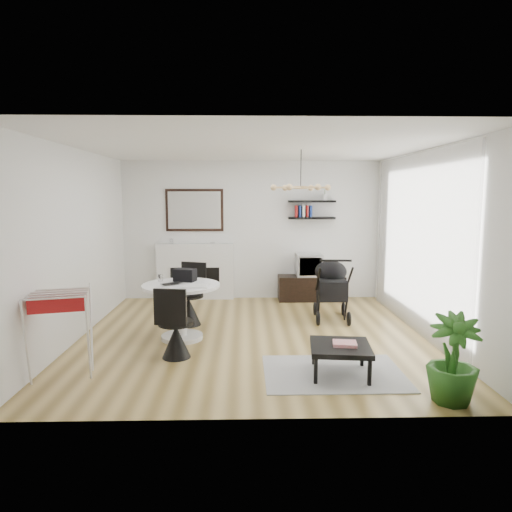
{
  "coord_description": "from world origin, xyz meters",
  "views": [
    {
      "loc": [
        -0.12,
        -6.44,
        2.04
      ],
      "look_at": [
        0.05,
        0.4,
        1.12
      ],
      "focal_mm": 32.0,
      "sensor_mm": 36.0,
      "label": 1
    }
  ],
  "objects_px": {
    "potted_plant": "(453,359)",
    "stroller": "(331,291)",
    "tv_console": "(311,288)",
    "fireplace": "(195,265)",
    "drying_rack": "(61,333)",
    "dining_table": "(181,303)",
    "coffee_table": "(340,348)",
    "crt_tv": "(309,265)"
  },
  "relations": [
    {
      "from": "potted_plant",
      "to": "stroller",
      "type": "bearing_deg",
      "value": 101.2
    },
    {
      "from": "crt_tv",
      "to": "potted_plant",
      "type": "height_order",
      "value": "crt_tv"
    },
    {
      "from": "fireplace",
      "to": "tv_console",
      "type": "relative_size",
      "value": 1.69
    },
    {
      "from": "crt_tv",
      "to": "potted_plant",
      "type": "bearing_deg",
      "value": -79.88
    },
    {
      "from": "fireplace",
      "to": "potted_plant",
      "type": "xyz_separation_m",
      "value": [
        3.02,
        -4.62,
        -0.24
      ]
    },
    {
      "from": "drying_rack",
      "to": "fireplace",
      "type": "bearing_deg",
      "value": 59.69
    },
    {
      "from": "fireplace",
      "to": "crt_tv",
      "type": "xyz_separation_m",
      "value": [
        2.22,
        -0.16,
        0.01
      ]
    },
    {
      "from": "fireplace",
      "to": "stroller",
      "type": "xyz_separation_m",
      "value": [
        2.4,
        -1.52,
        -0.22
      ]
    },
    {
      "from": "fireplace",
      "to": "coffee_table",
      "type": "bearing_deg",
      "value": -62.24
    },
    {
      "from": "drying_rack",
      "to": "stroller",
      "type": "relative_size",
      "value": 0.91
    },
    {
      "from": "tv_console",
      "to": "drying_rack",
      "type": "bearing_deg",
      "value": -131.83
    },
    {
      "from": "stroller",
      "to": "dining_table",
      "type": "bearing_deg",
      "value": -151.76
    },
    {
      "from": "dining_table",
      "to": "coffee_table",
      "type": "bearing_deg",
      "value": -34.5
    },
    {
      "from": "tv_console",
      "to": "potted_plant",
      "type": "relative_size",
      "value": 1.44
    },
    {
      "from": "fireplace",
      "to": "drying_rack",
      "type": "xyz_separation_m",
      "value": [
        -1.08,
        -3.9,
        -0.17
      ]
    },
    {
      "from": "fireplace",
      "to": "stroller",
      "type": "bearing_deg",
      "value": -32.29
    },
    {
      "from": "stroller",
      "to": "fireplace",
      "type": "bearing_deg",
      "value": 152.11
    },
    {
      "from": "fireplace",
      "to": "drying_rack",
      "type": "relative_size",
      "value": 2.19
    },
    {
      "from": "tv_console",
      "to": "crt_tv",
      "type": "bearing_deg",
      "value": -176.12
    },
    {
      "from": "drying_rack",
      "to": "coffee_table",
      "type": "height_order",
      "value": "drying_rack"
    },
    {
      "from": "drying_rack",
      "to": "potted_plant",
      "type": "bearing_deg",
      "value": -24.76
    },
    {
      "from": "dining_table",
      "to": "tv_console",
      "type": "bearing_deg",
      "value": 47.46
    },
    {
      "from": "drying_rack",
      "to": "coffee_table",
      "type": "xyz_separation_m",
      "value": [
        3.14,
        -0.01,
        -0.2
      ]
    },
    {
      "from": "tv_console",
      "to": "crt_tv",
      "type": "height_order",
      "value": "crt_tv"
    },
    {
      "from": "dining_table",
      "to": "stroller",
      "type": "height_order",
      "value": "stroller"
    },
    {
      "from": "crt_tv",
      "to": "coffee_table",
      "type": "bearing_deg",
      "value": -92.52
    },
    {
      "from": "tv_console",
      "to": "potted_plant",
      "type": "distance_m",
      "value": 4.53
    },
    {
      "from": "tv_console",
      "to": "dining_table",
      "type": "distance_m",
      "value": 3.26
    },
    {
      "from": "drying_rack",
      "to": "tv_console",
      "type": "bearing_deg",
      "value": 33.34
    },
    {
      "from": "fireplace",
      "to": "coffee_table",
      "type": "distance_m",
      "value": 4.43
    },
    {
      "from": "drying_rack",
      "to": "coffee_table",
      "type": "distance_m",
      "value": 3.14
    },
    {
      "from": "coffee_table",
      "to": "potted_plant",
      "type": "height_order",
      "value": "potted_plant"
    },
    {
      "from": "crt_tv",
      "to": "stroller",
      "type": "height_order",
      "value": "stroller"
    },
    {
      "from": "crt_tv",
      "to": "dining_table",
      "type": "xyz_separation_m",
      "value": [
        -2.14,
        -2.39,
        -0.17
      ]
    },
    {
      "from": "drying_rack",
      "to": "stroller",
      "type": "distance_m",
      "value": 4.22
    },
    {
      "from": "crt_tv",
      "to": "stroller",
      "type": "distance_m",
      "value": 1.39
    },
    {
      "from": "stroller",
      "to": "potted_plant",
      "type": "relative_size",
      "value": 1.21
    },
    {
      "from": "stroller",
      "to": "drying_rack",
      "type": "bearing_deg",
      "value": -141.25
    },
    {
      "from": "fireplace",
      "to": "dining_table",
      "type": "bearing_deg",
      "value": -88.26
    },
    {
      "from": "potted_plant",
      "to": "fireplace",
      "type": "bearing_deg",
      "value": 123.16
    },
    {
      "from": "coffee_table",
      "to": "stroller",
      "type": "bearing_deg",
      "value": 81.74
    },
    {
      "from": "fireplace",
      "to": "stroller",
      "type": "relative_size",
      "value": 2.0
    }
  ]
}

